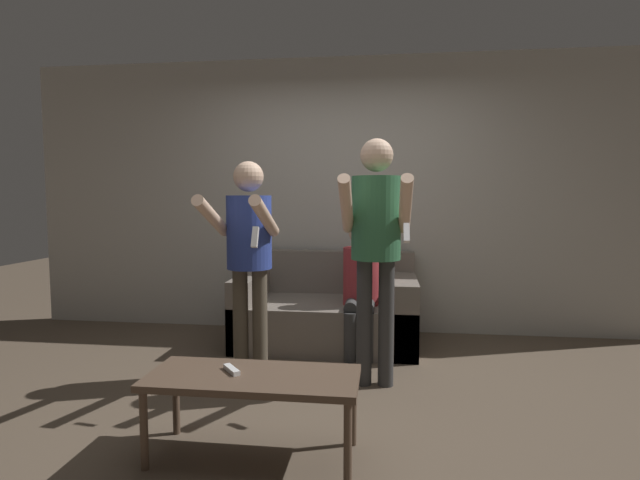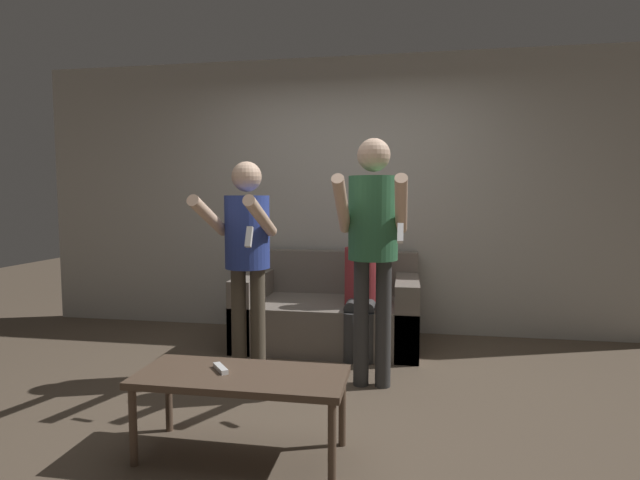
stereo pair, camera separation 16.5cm
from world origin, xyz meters
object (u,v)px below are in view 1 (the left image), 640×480
at_px(person_standing_left, 249,245).
at_px(person_seated, 361,281).
at_px(person_standing_right, 376,232).
at_px(remote_on_table, 232,370).
at_px(couch, 327,313).
at_px(coffee_table, 253,383).

height_order(person_standing_left, person_seated, person_standing_left).
relative_size(person_standing_right, remote_on_table, 12.44).
bearing_deg(person_standing_left, remote_on_table, -79.57).
relative_size(couch, coffee_table, 1.48).
bearing_deg(couch, person_standing_left, -114.29).
height_order(couch, person_standing_right, person_standing_right).
relative_size(couch, person_seated, 1.40).
bearing_deg(couch, coffee_table, -94.02).
bearing_deg(person_standing_left, person_standing_right, 0.47).
relative_size(person_seated, coffee_table, 1.06).
bearing_deg(remote_on_table, person_standing_right, 55.42).
relative_size(person_standing_left, coffee_table, 1.48).
xyz_separation_m(couch, coffee_table, (-0.14, -2.06, 0.12)).
height_order(person_standing_left, person_standing_right, person_standing_right).
bearing_deg(remote_on_table, person_standing_left, 100.43).
distance_m(couch, person_standing_right, 1.37).
bearing_deg(person_seated, person_standing_left, -135.03).
bearing_deg(couch, person_standing_right, -65.52).
distance_m(person_standing_right, person_seated, 0.91).
xyz_separation_m(person_standing_left, person_standing_right, (0.91, 0.01, 0.10)).
height_order(couch, person_seated, person_seated).
relative_size(person_standing_right, person_seated, 1.52).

